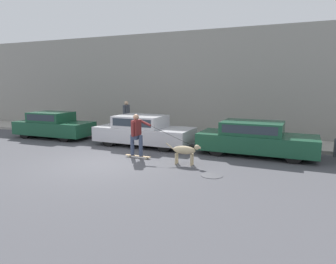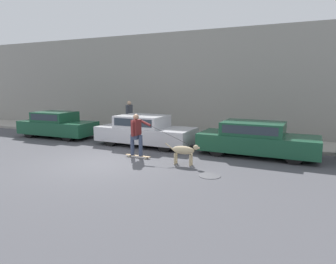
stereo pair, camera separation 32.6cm
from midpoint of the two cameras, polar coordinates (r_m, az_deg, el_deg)
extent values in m
plane|color=#47474C|center=(10.79, -11.20, -5.79)|extent=(36.00, 36.00, 0.00)
cube|color=gray|center=(16.63, 2.68, 9.13)|extent=(32.00, 0.30, 5.51)
cube|color=#A39E93|center=(15.59, 0.76, -0.77)|extent=(30.00, 2.40, 0.14)
cylinder|color=black|center=(16.31, -14.73, 0.23)|extent=(0.63, 0.21, 0.62)
cylinder|color=black|center=(15.22, -18.03, -0.54)|extent=(0.63, 0.21, 0.62)
cylinder|color=black|center=(17.94, -21.06, 0.70)|extent=(0.63, 0.21, 0.62)
cylinder|color=black|center=(16.96, -24.41, 0.04)|extent=(0.63, 0.21, 0.62)
cube|color=#194C33|center=(16.55, -19.70, 0.83)|extent=(4.06, 1.74, 0.66)
cube|color=#194C33|center=(16.59, -20.22, 2.81)|extent=(1.99, 1.54, 0.48)
cube|color=#28333D|center=(16.05, -22.07, 2.60)|extent=(1.73, 0.04, 0.31)
cylinder|color=black|center=(13.68, 3.05, -1.09)|extent=(0.66, 0.22, 0.65)
cylinder|color=black|center=(12.24, 0.20, -2.28)|extent=(0.66, 0.22, 0.65)
cylinder|color=black|center=(14.91, -6.66, -0.29)|extent=(0.66, 0.22, 0.65)
cylinder|color=black|center=(13.60, -10.23, -1.28)|extent=(0.66, 0.22, 0.65)
cube|color=#BCBCC1|center=(13.52, -3.58, -0.40)|extent=(4.43, 1.94, 0.64)
cube|color=#BCBCC1|center=(13.52, -4.25, 2.08)|extent=(2.16, 1.70, 0.52)
cube|color=#28333D|center=(12.80, -6.09, 1.78)|extent=(1.87, 0.06, 0.33)
cylinder|color=black|center=(12.77, 23.99, -2.68)|extent=(0.62, 0.22, 0.61)
cylinder|color=black|center=(11.25, 23.69, -4.17)|extent=(0.62, 0.22, 0.61)
cylinder|color=black|center=(13.13, 11.93, -1.78)|extent=(0.62, 0.22, 0.61)
cylinder|color=black|center=(11.65, 10.06, -3.09)|extent=(0.62, 0.22, 0.61)
cube|color=#194C33|center=(12.09, 17.39, -1.97)|extent=(4.49, 1.94, 0.64)
cube|color=#194C33|center=(12.02, 16.68, 0.73)|extent=(2.33, 1.69, 0.48)
cube|color=#28333D|center=(11.22, 16.01, 0.31)|extent=(2.01, 0.08, 0.31)
cylinder|color=tan|center=(10.32, 5.43, -5.22)|extent=(0.07, 0.07, 0.39)
cylinder|color=tan|center=(10.17, 5.15, -5.42)|extent=(0.07, 0.07, 0.39)
cylinder|color=tan|center=(10.50, 2.53, -4.93)|extent=(0.07, 0.07, 0.39)
cylinder|color=tan|center=(10.36, 2.21, -5.13)|extent=(0.07, 0.07, 0.39)
ellipsoid|color=tan|center=(10.26, 3.84, -3.45)|extent=(0.80, 0.29, 0.29)
sphere|color=tan|center=(10.09, 6.25, -2.94)|extent=(0.17, 0.17, 0.17)
cylinder|color=tan|center=(10.07, 6.67, -3.05)|extent=(0.10, 0.08, 0.08)
cylinder|color=tan|center=(10.43, 1.13, -2.74)|extent=(0.32, 0.04, 0.24)
cylinder|color=beige|center=(11.23, -3.11, -4.85)|extent=(0.07, 0.03, 0.07)
cylinder|color=beige|center=(11.10, -3.49, -5.02)|extent=(0.07, 0.03, 0.07)
cylinder|color=beige|center=(11.60, -6.34, -4.44)|extent=(0.07, 0.03, 0.07)
cylinder|color=beige|center=(11.48, -6.74, -4.60)|extent=(0.07, 0.03, 0.07)
cube|color=#A88456|center=(11.34, -4.95, -4.52)|extent=(1.04, 0.15, 0.02)
cylinder|color=#38425B|center=(11.19, -4.41, -2.60)|extent=(0.15, 0.15, 0.78)
cylinder|color=#38425B|center=(11.37, -5.99, -2.44)|extent=(0.15, 0.15, 0.78)
cube|color=#38425B|center=(11.22, -5.23, -0.96)|extent=(0.19, 0.33, 0.16)
cube|color=maroon|center=(11.16, -5.25, 0.88)|extent=(0.22, 0.43, 0.57)
sphere|color=#997056|center=(11.11, -5.28, 2.87)|extent=(0.21, 0.21, 0.21)
cylinder|color=maroon|center=(10.95, -5.94, 0.54)|extent=(0.09, 0.09, 0.54)
cylinder|color=maroon|center=(11.20, -3.59, 1.74)|extent=(0.55, 0.20, 0.25)
cylinder|color=black|center=(10.53, 1.65, -0.84)|extent=(1.91, 0.39, 0.62)
cylinder|color=brown|center=(16.36, -6.91, 1.41)|extent=(0.15, 0.15, 0.86)
cylinder|color=brown|center=(16.51, -6.64, 1.48)|extent=(0.15, 0.15, 0.86)
cube|color=#424751|center=(16.36, -6.83, 4.03)|extent=(0.24, 0.44, 0.63)
cylinder|color=#424751|center=(16.13, -7.25, 4.01)|extent=(0.09, 0.09, 0.60)
cylinder|color=#424751|center=(16.59, -6.42, 4.16)|extent=(0.09, 0.09, 0.60)
sphere|color=tan|center=(16.33, -6.85, 5.52)|extent=(0.22, 0.22, 0.22)
cube|color=black|center=(16.17, -7.22, 2.55)|extent=(0.12, 0.27, 0.23)
cylinder|color=#38383D|center=(9.23, 8.97, -8.25)|extent=(0.67, 0.67, 0.01)
camera|label=1|loc=(0.16, -89.17, 0.13)|focal=32.00mm
camera|label=2|loc=(0.16, 90.83, -0.13)|focal=32.00mm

